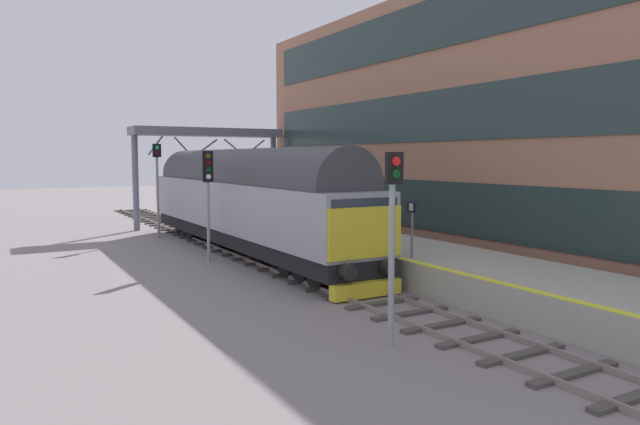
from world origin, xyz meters
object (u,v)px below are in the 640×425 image
(diesel_locomotive, at_px, (244,198))
(signal_post_mid, at_px, (208,190))
(signal_post_near, at_px, (392,227))
(platform_number_sign, at_px, (412,220))
(signal_post_far, at_px, (157,180))

(diesel_locomotive, bearing_deg, signal_post_mid, -150.65)
(signal_post_near, distance_m, signal_post_mid, 12.51)
(diesel_locomotive, xyz_separation_m, platform_number_sign, (2.10, -9.19, -0.24))
(signal_post_mid, height_order, signal_post_far, signal_post_far)
(signal_post_near, relative_size, signal_post_mid, 0.97)
(signal_post_near, bearing_deg, diesel_locomotive, 81.40)
(diesel_locomotive, distance_m, signal_post_far, 7.33)
(signal_post_far, bearing_deg, signal_post_near, -90.00)
(diesel_locomotive, bearing_deg, signal_post_far, 106.43)
(signal_post_near, bearing_deg, signal_post_far, 90.00)
(diesel_locomotive, bearing_deg, signal_post_near, -98.60)
(diesel_locomotive, height_order, signal_post_far, signal_post_far)
(diesel_locomotive, height_order, platform_number_sign, diesel_locomotive)
(signal_post_near, xyz_separation_m, platform_number_sign, (4.17, 4.48, -0.51))
(diesel_locomotive, distance_m, signal_post_near, 13.83)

